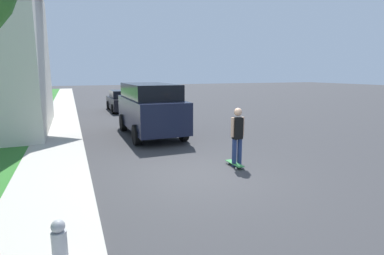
{
  "coord_description": "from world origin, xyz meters",
  "views": [
    {
      "loc": [
        -3.03,
        -6.91,
        2.63
      ],
      "look_at": [
        0.51,
        1.81,
        0.9
      ],
      "focal_mm": 28.0,
      "sensor_mm": 36.0,
      "label": 1
    }
  ],
  "objects_px": {
    "fire_hydrant": "(59,243)",
    "skateboard": "(235,164)",
    "suv_parked": "(150,108)",
    "car_down_street": "(123,101)",
    "skateboarder": "(237,134)"
  },
  "relations": [
    {
      "from": "fire_hydrant",
      "to": "skateboard",
      "type": "bearing_deg",
      "value": 34.66
    },
    {
      "from": "suv_parked",
      "to": "skateboard",
      "type": "height_order",
      "value": "suv_parked"
    },
    {
      "from": "suv_parked",
      "to": "skateboard",
      "type": "relative_size",
      "value": 6.24
    },
    {
      "from": "car_down_street",
      "to": "fire_hydrant",
      "type": "distance_m",
      "value": 17.43
    },
    {
      "from": "fire_hydrant",
      "to": "skateboarder",
      "type": "bearing_deg",
      "value": 34.33
    },
    {
      "from": "suv_parked",
      "to": "fire_hydrant",
      "type": "height_order",
      "value": "suv_parked"
    },
    {
      "from": "skateboard",
      "to": "fire_hydrant",
      "type": "height_order",
      "value": "fire_hydrant"
    },
    {
      "from": "skateboarder",
      "to": "skateboard",
      "type": "relative_size",
      "value": 2.16
    },
    {
      "from": "suv_parked",
      "to": "car_down_street",
      "type": "bearing_deg",
      "value": 88.22
    },
    {
      "from": "car_down_street",
      "to": "skateboarder",
      "type": "bearing_deg",
      "value": -86.23
    },
    {
      "from": "car_down_street",
      "to": "skateboard",
      "type": "bearing_deg",
      "value": -86.51
    },
    {
      "from": "car_down_street",
      "to": "fire_hydrant",
      "type": "bearing_deg",
      "value": -101.98
    },
    {
      "from": "skateboard",
      "to": "fire_hydrant",
      "type": "distance_m",
      "value": 5.44
    },
    {
      "from": "skateboard",
      "to": "fire_hydrant",
      "type": "bearing_deg",
      "value": -145.34
    },
    {
      "from": "car_down_street",
      "to": "skateboard",
      "type": "relative_size",
      "value": 5.27
    }
  ]
}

